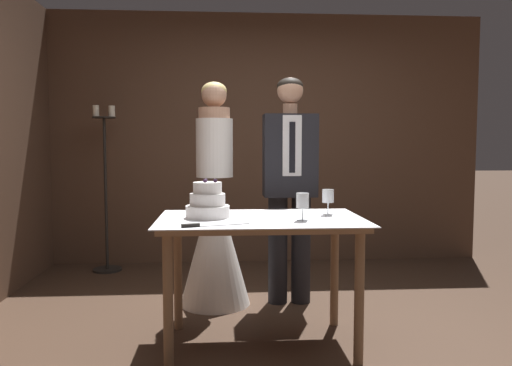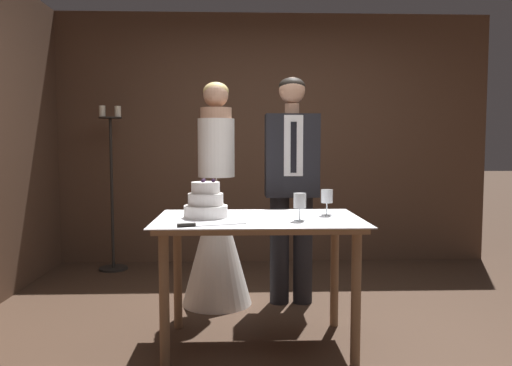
# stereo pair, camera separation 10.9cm
# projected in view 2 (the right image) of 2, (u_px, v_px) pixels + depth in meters

# --- Properties ---
(ground_plane) EXTENTS (40.00, 40.00, 0.00)m
(ground_plane) POSITION_uv_depth(u_px,v_px,m) (290.00, 338.00, 3.19)
(ground_plane) COLOR #422D21
(wall_back) EXTENTS (4.61, 0.12, 2.59)m
(wall_back) POSITION_uv_depth(u_px,v_px,m) (269.00, 139.00, 5.28)
(wall_back) COLOR #513828
(wall_back) RESTS_ON ground_plane
(cake_table) EXTENTS (1.24, 0.80, 0.79)m
(cake_table) POSITION_uv_depth(u_px,v_px,m) (258.00, 234.00, 3.04)
(cake_table) COLOR #8E6B4C
(cake_table) RESTS_ON ground_plane
(tiered_cake) EXTENTS (0.27, 0.27, 0.24)m
(tiered_cake) POSITION_uv_depth(u_px,v_px,m) (206.00, 203.00, 3.04)
(tiered_cake) COLOR white
(tiered_cake) RESTS_ON cake_table
(cake_knife) EXTENTS (0.38, 0.14, 0.02)m
(cake_knife) POSITION_uv_depth(u_px,v_px,m) (198.00, 225.00, 2.71)
(cake_knife) COLOR silver
(cake_knife) RESTS_ON cake_table
(wine_glass_near) EXTENTS (0.07, 0.07, 0.16)m
(wine_glass_near) POSITION_uv_depth(u_px,v_px,m) (327.00, 197.00, 3.13)
(wine_glass_near) COLOR silver
(wine_glass_near) RESTS_ON cake_table
(wine_glass_middle) EXTENTS (0.07, 0.07, 0.16)m
(wine_glass_middle) POSITION_uv_depth(u_px,v_px,m) (300.00, 202.00, 2.90)
(wine_glass_middle) COLOR silver
(wine_glass_middle) RESTS_ON cake_table
(bride) EXTENTS (0.54, 0.54, 1.71)m
(bride) POSITION_uv_depth(u_px,v_px,m) (217.00, 224.00, 3.85)
(bride) COLOR white
(bride) RESTS_ON ground_plane
(groom) EXTENTS (0.41, 0.25, 1.75)m
(groom) POSITION_uv_depth(u_px,v_px,m) (292.00, 179.00, 3.85)
(groom) COLOR black
(groom) RESTS_ON ground_plane
(candle_stand) EXTENTS (0.28, 0.28, 1.62)m
(candle_stand) POSITION_uv_depth(u_px,v_px,m) (112.00, 197.00, 4.90)
(candle_stand) COLOR black
(candle_stand) RESTS_ON ground_plane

